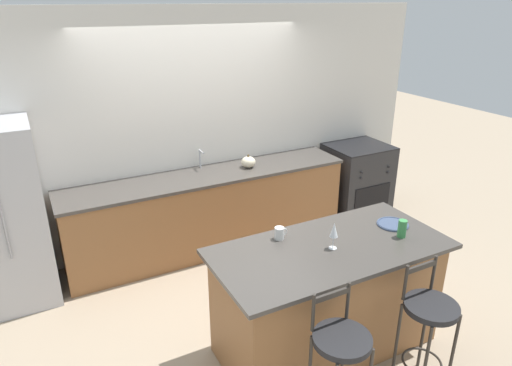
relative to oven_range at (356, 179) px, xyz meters
name	(u,v)px	position (x,y,z in m)	size (l,w,h in m)	color
ground_plane	(223,261)	(-2.12, -0.34, -0.48)	(18.00, 18.00, 0.00)	tan
wall_back	(195,130)	(-2.12, 0.36, 0.87)	(6.00, 0.07, 2.70)	silver
back_counter	(209,211)	(-2.12, 0.04, -0.01)	(3.26, 0.68, 0.93)	#936038
sink_faucet	(200,157)	(-2.12, 0.24, 0.59)	(0.02, 0.13, 0.22)	#ADAFB5
kitchen_island	(327,297)	(-1.89, -1.97, 0.00)	(1.89, 0.90, 0.96)	#936038
oven_range	(356,179)	(0.00, 0.00, 0.00)	(0.79, 0.70, 0.96)	#28282B
bar_stool_near	(340,354)	(-2.27, -2.63, 0.12)	(0.39, 0.39, 1.03)	#332D28
bar_stool_far	(428,320)	(-1.51, -2.65, 0.12)	(0.39, 0.39, 1.03)	#332D28
dinner_plate	(393,224)	(-1.20, -1.91, 0.49)	(0.27, 0.27, 0.02)	#425170
wine_glass	(334,231)	(-1.89, -1.99, 0.63)	(0.07, 0.07, 0.22)	white
coffee_mug	(280,233)	(-2.18, -1.67, 0.53)	(0.11, 0.08, 0.10)	white
tumbler_cup	(402,229)	(-1.29, -2.10, 0.55)	(0.07, 0.07, 0.15)	#3D934C
pumpkin_decoration	(248,162)	(-1.62, 0.01, 0.51)	(0.17, 0.17, 0.15)	beige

